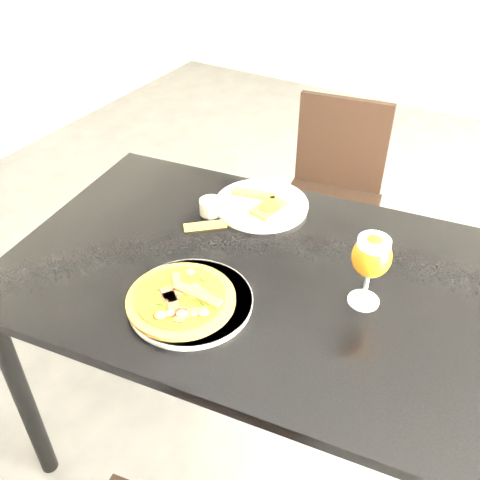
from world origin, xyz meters
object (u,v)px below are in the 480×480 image
Objects in this scene: dining_table at (248,292)px; chair_far at (331,195)px; pizza at (181,298)px; beer_glass at (372,257)px.

chair_far reaches higher than dining_table.
chair_far is at bearing 89.27° from dining_table.
dining_table is 0.24m from pizza.
pizza is at bearing -114.32° from dining_table.
dining_table is at bearing 73.15° from pizza.
beer_glass is (0.36, 0.22, 0.11)m from pizza.
chair_far is 3.29× the size of pizza.
pizza is 1.35× the size of beer_glass.
chair_far is 1.02m from beer_glass.
dining_table is at bearing -175.32° from beer_glass.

